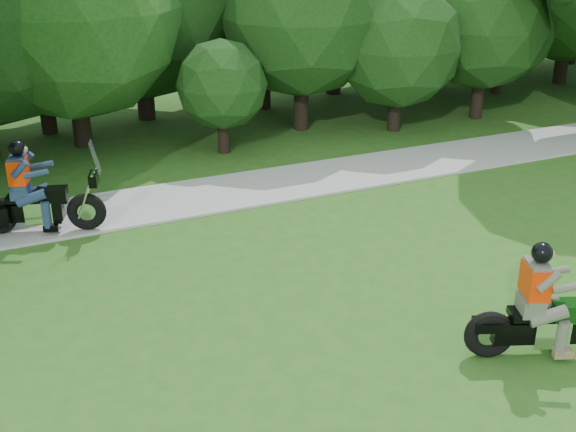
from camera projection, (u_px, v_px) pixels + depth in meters
ground at (531, 351)px, 10.82m from camera, size 100.00×100.00×0.00m
walkway at (304, 180)px, 17.52m from camera, size 60.00×2.20×0.06m
chopper_motorcycle at (545, 315)px, 10.46m from camera, size 2.51×1.35×1.85m
touring_motorcycle at (32, 200)px, 14.38m from camera, size 2.49×1.30×1.94m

